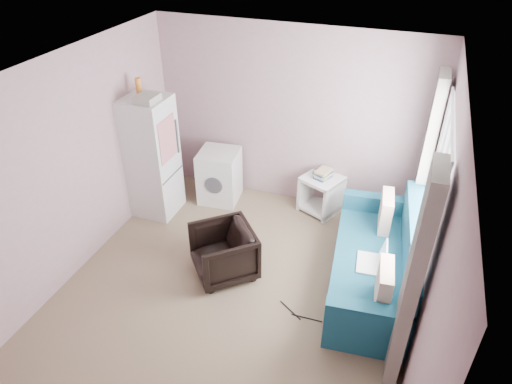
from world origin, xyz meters
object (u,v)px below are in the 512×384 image
at_px(fridge, 152,157).
at_px(side_table, 321,191).
at_px(washing_machine, 219,175).
at_px(armchair, 223,250).
at_px(sofa, 381,267).

height_order(fridge, side_table, fridge).
bearing_deg(washing_machine, fridge, -149.05).
height_order(armchair, side_table, armchair).
bearing_deg(sofa, washing_machine, 150.07).
bearing_deg(side_table, washing_machine, -171.63).
bearing_deg(armchair, sofa, 60.08).
relative_size(armchair, sofa, 0.32).
relative_size(armchair, washing_machine, 0.89).
height_order(armchair, washing_machine, washing_machine).
height_order(fridge, washing_machine, fridge).
bearing_deg(washing_machine, side_table, 1.84).
bearing_deg(armchair, washing_machine, 164.09).
height_order(armchair, sofa, sofa).
height_order(washing_machine, side_table, washing_machine).
xyz_separation_m(armchair, fridge, (-1.41, 0.90, 0.51)).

